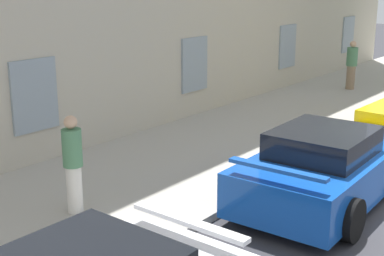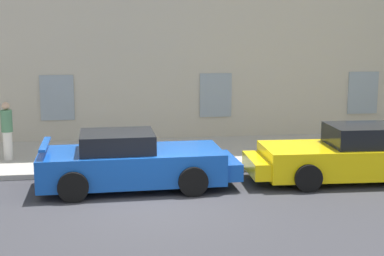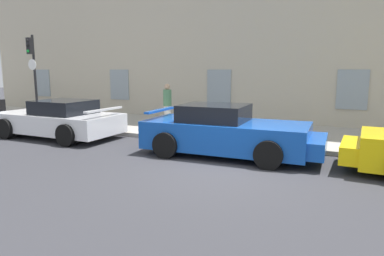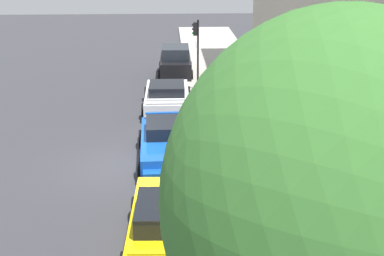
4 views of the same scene
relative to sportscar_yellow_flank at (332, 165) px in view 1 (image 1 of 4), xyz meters
The scene contains 4 objects.
sidewalk 3.34m from the sportscar_yellow_flank, 85.51° to the left, with size 60.00×4.46×0.14m, color #A8A399.
sportscar_yellow_flank is the anchor object (origin of this frame).
pedestrian_strolling 4.66m from the sportscar_yellow_flank, 140.88° to the left, with size 0.45×0.45×1.66m.
pedestrian_bystander 10.00m from the sportscar_yellow_flank, 20.63° to the left, with size 0.51×0.51×1.69m.
Camera 1 is at (-9.33, -2.36, 3.92)m, focal length 51.30 mm.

